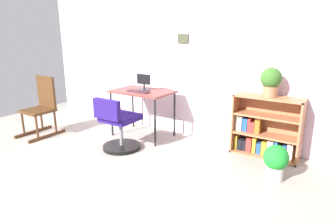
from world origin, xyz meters
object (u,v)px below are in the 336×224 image
(desk, at_px, (142,95))
(rocking_chair, at_px, (42,106))
(monitor, at_px, (144,83))
(keyboard, at_px, (138,91))
(bookshelf_low, at_px, (265,130))
(office_chair, at_px, (118,127))
(potted_plant_on_shelf, at_px, (271,81))
(potted_plant_floor, at_px, (276,161))

(desk, relative_size, rocking_chair, 0.99)
(desk, bearing_deg, monitor, 92.90)
(keyboard, relative_size, bookshelf_low, 0.41)
(monitor, relative_size, bookshelf_low, 0.29)
(desk, bearing_deg, office_chair, -83.55)
(rocking_chair, bearing_deg, monitor, 31.70)
(rocking_chair, xyz_separation_m, potted_plant_on_shelf, (3.18, 1.04, 0.54))
(office_chair, xyz_separation_m, bookshelf_low, (1.72, 0.93, 0.02))
(potted_plant_on_shelf, bearing_deg, keyboard, -168.60)
(desk, distance_m, office_chair, 0.72)
(desk, bearing_deg, keyboard, -82.02)
(office_chair, bearing_deg, potted_plant_on_shelf, 26.78)
(rocking_chair, bearing_deg, potted_plant_on_shelf, 18.15)
(rocking_chair, height_order, bookshelf_low, rocking_chair)
(monitor, bearing_deg, keyboard, -83.36)
(desk, bearing_deg, potted_plant_on_shelf, 7.62)
(rocking_chair, bearing_deg, keyboard, 26.16)
(potted_plant_on_shelf, bearing_deg, desk, -172.38)
(rocking_chair, distance_m, bookshelf_low, 3.34)
(office_chair, bearing_deg, desk, 96.45)
(office_chair, distance_m, bookshelf_low, 1.95)
(rocking_chair, relative_size, potted_plant_floor, 2.27)
(desk, xyz_separation_m, monitor, (-0.00, 0.04, 0.17))
(bookshelf_low, height_order, potted_plant_floor, bookshelf_low)
(monitor, distance_m, potted_plant_floor, 2.21)
(keyboard, bearing_deg, potted_plant_on_shelf, 11.40)
(bookshelf_low, bearing_deg, office_chair, -151.62)
(desk, height_order, potted_plant_on_shelf, potted_plant_on_shelf)
(desk, relative_size, monitor, 3.71)
(keyboard, height_order, potted_plant_on_shelf, potted_plant_on_shelf)
(desk, distance_m, potted_plant_floor, 2.16)
(bookshelf_low, xyz_separation_m, potted_plant_on_shelf, (0.02, -0.05, 0.65))
(desk, bearing_deg, bookshelf_low, 9.26)
(bookshelf_low, bearing_deg, keyboard, -166.93)
(rocking_chair, height_order, potted_plant_on_shelf, potted_plant_on_shelf)
(rocking_chair, xyz_separation_m, bookshelf_low, (3.15, 1.09, -0.11))
(keyboard, bearing_deg, desk, 97.98)
(desk, xyz_separation_m, rocking_chair, (-1.37, -0.80, -0.20))
(monitor, relative_size, rocking_chair, 0.27)
(desk, relative_size, bookshelf_low, 1.06)
(potted_plant_on_shelf, height_order, potted_plant_floor, potted_plant_on_shelf)
(office_chair, height_order, bookshelf_low, bookshelf_low)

